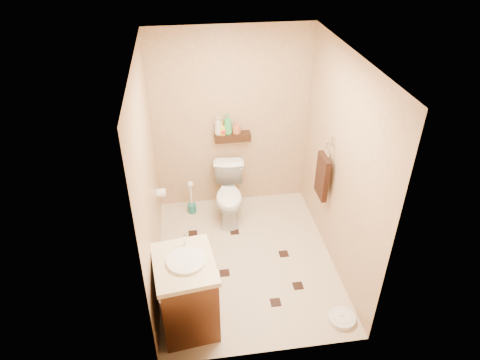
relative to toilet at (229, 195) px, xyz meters
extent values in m
plane|color=tan|center=(0.09, -0.83, -0.36)|extent=(2.50, 2.50, 0.00)
cube|color=tan|center=(0.09, 0.42, 0.84)|extent=(2.00, 0.04, 2.40)
cube|color=tan|center=(0.09, -2.08, 0.84)|extent=(2.00, 0.04, 2.40)
cube|color=tan|center=(-0.91, -0.83, 0.84)|extent=(0.04, 2.50, 2.40)
cube|color=tan|center=(1.09, -0.83, 0.84)|extent=(0.04, 2.50, 2.40)
cube|color=white|center=(0.09, -0.83, 2.04)|extent=(2.00, 2.50, 0.02)
cube|color=#32190D|center=(0.09, 0.34, 0.66)|extent=(0.46, 0.14, 0.10)
cube|color=black|center=(-0.18, -1.02, -0.35)|extent=(0.11, 0.11, 0.01)
cube|color=black|center=(0.55, -0.81, -0.35)|extent=(0.11, 0.11, 0.01)
cube|color=black|center=(0.30, -1.52, -0.35)|extent=(0.11, 0.11, 0.01)
cube|color=black|center=(-0.51, -0.27, -0.35)|extent=(0.11, 0.11, 0.01)
cube|color=black|center=(0.59, -1.33, -0.35)|extent=(0.11, 0.11, 0.01)
cube|color=black|center=(0.02, -0.32, -0.35)|extent=(0.11, 0.11, 0.01)
imported|color=white|center=(0.00, 0.00, 0.00)|extent=(0.47, 0.74, 0.72)
cube|color=brown|center=(-0.61, -1.63, 0.03)|extent=(0.58, 0.68, 0.77)
cube|color=beige|center=(-0.61, -1.63, 0.43)|extent=(0.62, 0.73, 0.05)
cylinder|color=silver|center=(-0.59, -1.63, 0.46)|extent=(0.35, 0.35, 0.05)
cylinder|color=silver|center=(-0.59, -1.41, 0.53)|extent=(0.03, 0.03, 0.12)
cylinder|color=silver|center=(0.91, -1.83, -0.33)|extent=(0.32, 0.32, 0.05)
cylinder|color=white|center=(0.91, -1.83, -0.30)|extent=(0.16, 0.16, 0.01)
cylinder|color=#1A685F|center=(-0.49, 0.18, -0.30)|extent=(0.11, 0.11, 0.12)
cylinder|color=silver|center=(-0.49, 0.18, -0.07)|extent=(0.02, 0.02, 0.35)
sphere|color=silver|center=(-0.49, 0.18, 0.09)|extent=(0.08, 0.08, 0.08)
cube|color=silver|center=(1.08, -0.58, 1.02)|extent=(0.03, 0.06, 0.08)
torus|color=silver|center=(1.04, -0.58, 0.90)|extent=(0.02, 0.19, 0.19)
cube|color=black|center=(1.00, -0.58, 0.56)|extent=(0.06, 0.30, 0.52)
cylinder|color=silver|center=(-0.85, -0.18, 0.24)|extent=(0.11, 0.11, 0.11)
cylinder|color=silver|center=(-0.89, -0.18, 0.30)|extent=(0.04, 0.02, 0.02)
imported|color=beige|center=(-0.09, 0.34, 0.83)|extent=(0.13, 0.13, 0.24)
imported|color=yellow|center=(-0.04, 0.34, 0.80)|extent=(0.08, 0.08, 0.17)
imported|color=red|center=(-0.03, 0.34, 0.78)|extent=(0.13, 0.13, 0.13)
imported|color=green|center=(0.03, 0.34, 0.85)|extent=(0.15, 0.15, 0.27)
imported|color=#C76642|center=(0.15, 0.34, 0.79)|extent=(0.10, 0.10, 0.16)
camera|label=1|loc=(-0.51, -4.49, 3.19)|focal=32.00mm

